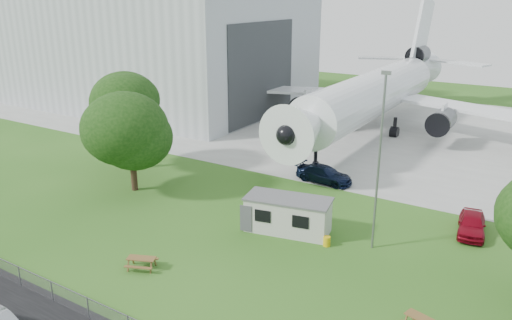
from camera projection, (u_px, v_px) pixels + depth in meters
The scene contains 11 objects.
ground at pixel (223, 254), 33.46m from camera, with size 160.00×160.00×0.00m, color #467929.
concrete_apron at pixel (395, 130), 64.06m from camera, with size 120.00×46.00×0.03m, color #B7B7B2.
hangar at pixel (158, 42), 78.56m from camera, with size 43.00×31.00×18.55m.
airliner at pixel (377, 91), 61.68m from camera, with size 46.36×47.73×17.69m.
site_cabin at pixel (288, 215), 36.33m from camera, with size 6.95×3.86×2.62m.
picnic_west at pixel (142, 268), 31.71m from camera, with size 1.80×1.50×0.76m, color brown, non-canonical shape.
lamp_mast at pixel (379, 165), 32.45m from camera, with size 0.16×0.16×12.00m, color slate.
tree_west_big at pixel (122, 101), 47.80m from camera, with size 7.67×7.67×10.73m.
tree_west_small at pixel (130, 133), 42.87m from camera, with size 7.49×7.49×9.02m.
car_ne_hatch at pixel (472, 224), 36.08m from camera, with size 1.84×4.57×1.56m, color maroon.
car_apron_van at pixel (324, 174), 46.07m from camera, with size 2.18×5.36×1.55m, color black.
Camera 1 is at (17.66, -24.07, 16.54)m, focal length 35.00 mm.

